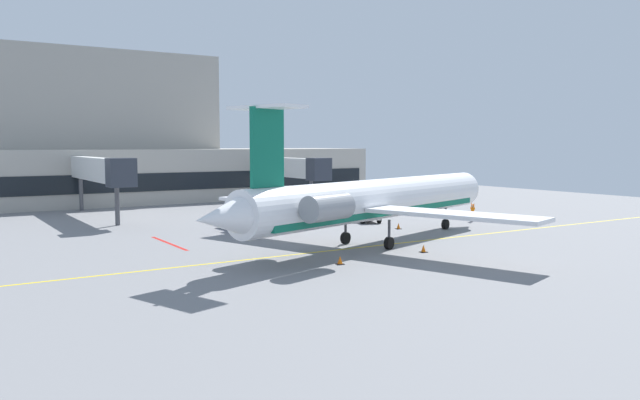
# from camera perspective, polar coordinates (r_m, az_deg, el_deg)

# --- Properties ---
(ground) EXTENTS (120.00, 120.00, 0.11)m
(ground) POSITION_cam_1_polar(r_m,az_deg,el_deg) (46.51, 3.90, -4.41)
(ground) COLOR slate
(terminal_building) EXTENTS (63.33, 15.71, 19.73)m
(terminal_building) POSITION_cam_1_polar(r_m,az_deg,el_deg) (88.66, -16.65, 4.48)
(terminal_building) COLOR #ADA89E
(terminal_building) RESTS_ON ground
(jet_bridge_west) EXTENTS (2.40, 15.95, 6.01)m
(jet_bridge_west) POSITION_cam_1_polar(r_m,az_deg,el_deg) (78.80, -2.55, 2.90)
(jet_bridge_west) COLOR silver
(jet_bridge_west) RESTS_ON ground
(jet_bridge_east) EXTENTS (2.40, 19.83, 6.34)m
(jet_bridge_east) POSITION_cam_1_polar(r_m,az_deg,el_deg) (68.12, -19.31, 2.56)
(jet_bridge_east) COLOR silver
(jet_bridge_east) RESTS_ON ground
(regional_jet) EXTENTS (33.71, 26.81, 9.92)m
(regional_jet) POSITION_cam_1_polar(r_m,az_deg,el_deg) (47.38, 4.83, -0.01)
(regional_jet) COLOR white
(regional_jet) RESTS_ON ground
(baggage_tug) EXTENTS (2.23, 3.88, 2.02)m
(baggage_tug) POSITION_cam_1_polar(r_m,az_deg,el_deg) (56.66, -7.28, -1.73)
(baggage_tug) COLOR #19389E
(baggage_tug) RESTS_ON ground
(pushback_tractor) EXTENTS (2.88, 3.84, 1.81)m
(pushback_tractor) POSITION_cam_1_polar(r_m,az_deg,el_deg) (62.12, 4.18, -1.19)
(pushback_tractor) COLOR silver
(pushback_tractor) RESTS_ON ground
(belt_loader) EXTENTS (4.32, 2.22, 2.34)m
(belt_loader) POSITION_cam_1_polar(r_m,az_deg,el_deg) (67.29, 2.90, -0.52)
(belt_loader) COLOR #1E4CB2
(belt_loader) RESTS_ON ground
(fuel_tank) EXTENTS (7.03, 2.16, 2.43)m
(fuel_tank) POSITION_cam_1_polar(r_m,az_deg,el_deg) (81.07, 0.24, 0.66)
(fuel_tank) COLOR white
(fuel_tank) RESTS_ON ground
(marshaller) EXTENTS (0.34, 0.83, 1.81)m
(marshaller) POSITION_cam_1_polar(r_m,az_deg,el_deg) (63.98, 13.64, -1.08)
(marshaller) COLOR #191E33
(marshaller) RESTS_ON ground
(safety_cone_alpha) EXTENTS (0.47, 0.47, 0.55)m
(safety_cone_alpha) POSITION_cam_1_polar(r_m,az_deg,el_deg) (45.07, 9.35, -4.38)
(safety_cone_alpha) COLOR orange
(safety_cone_alpha) RESTS_ON ground
(safety_cone_bravo) EXTENTS (0.47, 0.47, 0.55)m
(safety_cone_bravo) POSITION_cam_1_polar(r_m,az_deg,el_deg) (40.10, 1.82, -5.49)
(safety_cone_bravo) COLOR orange
(safety_cone_bravo) RESTS_ON ground
(safety_cone_charlie) EXTENTS (0.47, 0.47, 0.55)m
(safety_cone_charlie) POSITION_cam_1_polar(r_m,az_deg,el_deg) (57.04, 7.11, -2.37)
(safety_cone_charlie) COLOR orange
(safety_cone_charlie) RESTS_ON ground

